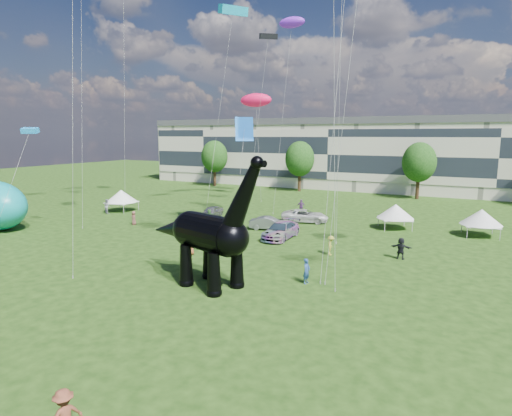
% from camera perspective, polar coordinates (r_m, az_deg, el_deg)
% --- Properties ---
extents(ground, '(220.00, 220.00, 0.00)m').
position_cam_1_polar(ground, '(26.45, -13.91, -12.91)').
color(ground, '#16330C').
rests_on(ground, ground).
extents(terrace_row, '(78.00, 11.00, 12.00)m').
position_cam_1_polar(terrace_row, '(83.83, 10.72, 6.83)').
color(terrace_row, beige).
rests_on(terrace_row, ground).
extents(tree_far_left, '(5.20, 5.20, 9.44)m').
position_cam_1_polar(tree_far_left, '(85.00, -5.57, 7.19)').
color(tree_far_left, '#382314').
rests_on(tree_far_left, ground).
extents(tree_mid_left, '(5.20, 5.20, 9.44)m').
position_cam_1_polar(tree_mid_left, '(76.66, 5.86, 6.91)').
color(tree_mid_left, '#382314').
rests_on(tree_mid_left, ground).
extents(tree_mid_right, '(5.20, 5.20, 9.44)m').
position_cam_1_polar(tree_mid_right, '(71.68, 20.95, 6.12)').
color(tree_mid_right, '#382314').
rests_on(tree_mid_right, ground).
extents(dinosaur_sculpture, '(11.25, 4.54, 9.21)m').
position_cam_1_polar(dinosaur_sculpture, '(28.81, -6.71, -3.53)').
color(dinosaur_sculpture, black).
rests_on(dinosaur_sculpture, ground).
extents(car_silver, '(1.97, 4.13, 1.36)m').
position_cam_1_polar(car_silver, '(52.96, -5.94, -0.49)').
color(car_silver, '#A2A1A6').
rests_on(car_silver, ground).
extents(car_grey, '(4.44, 2.48, 1.39)m').
position_cam_1_polar(car_grey, '(45.76, 1.77, -2.05)').
color(car_grey, slate).
rests_on(car_grey, ground).
extents(car_white, '(5.90, 3.98, 1.50)m').
position_cam_1_polar(car_white, '(49.94, 6.52, -1.04)').
color(car_white, silver).
rests_on(car_white, ground).
extents(car_dark, '(2.34, 5.62, 1.62)m').
position_cam_1_polar(car_dark, '(41.97, 3.34, -2.99)').
color(car_dark, '#595960').
rests_on(car_dark, ground).
extents(gazebo_near, '(5.15, 5.15, 2.70)m').
position_cam_1_polar(gazebo_near, '(48.33, 18.10, -0.44)').
color(gazebo_near, silver).
rests_on(gazebo_near, ground).
extents(gazebo_far, '(4.66, 4.66, 2.75)m').
position_cam_1_polar(gazebo_far, '(48.12, 27.84, -1.11)').
color(gazebo_far, silver).
rests_on(gazebo_far, ground).
extents(gazebo_left, '(4.45, 4.45, 2.86)m').
position_cam_1_polar(gazebo_left, '(59.28, -17.51, 1.51)').
color(gazebo_left, white).
rests_on(gazebo_left, ground).
extents(visitors, '(47.50, 44.56, 1.88)m').
position_cam_1_polar(visitors, '(38.68, -0.64, -3.95)').
color(visitors, brown).
rests_on(visitors, ground).
extents(kites, '(62.76, 53.60, 31.23)m').
position_cam_1_polar(kites, '(59.35, -1.07, 21.68)').
color(kites, '#F91016').
rests_on(kites, ground).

